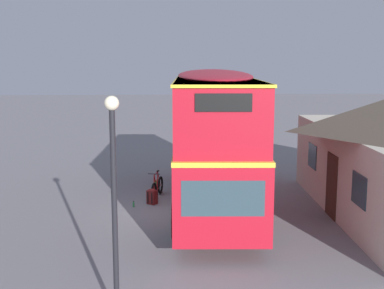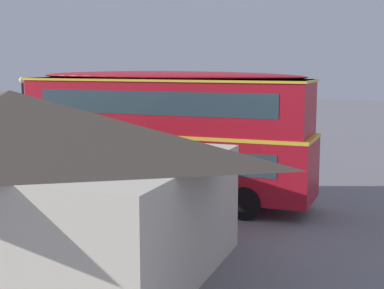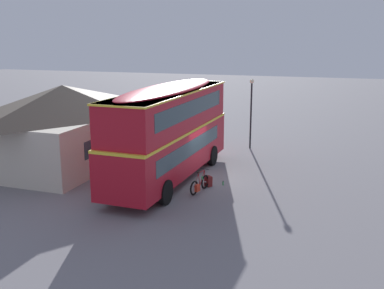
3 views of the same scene
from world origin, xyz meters
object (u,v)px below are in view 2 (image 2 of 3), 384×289
at_px(touring_bicycle, 218,184).
at_px(water_bottle_green_metal, 192,184).
at_px(backpack_on_ground, 196,184).
at_px(double_decker_bus, 166,131).
at_px(street_lamp, 24,115).

xyz_separation_m(touring_bicycle, water_bottle_green_metal, (1.32, -0.82, -0.27)).
height_order(touring_bicycle, backpack_on_ground, touring_bicycle).
bearing_deg(backpack_on_ground, double_decker_bus, 77.58).
bearing_deg(street_lamp, double_decker_bus, 160.71).
relative_size(double_decker_bus, touring_bicycle, 6.37).
bearing_deg(touring_bicycle, street_lamp, -4.61).
distance_m(double_decker_bus, touring_bicycle, 3.33).
xyz_separation_m(water_bottle_green_metal, street_lamp, (7.86, 0.08, 2.67)).
xyz_separation_m(double_decker_bus, backpack_on_ground, (-0.47, -2.14, -2.36)).
bearing_deg(double_decker_bus, street_lamp, -19.29).
relative_size(water_bottle_green_metal, street_lamp, 0.05).
xyz_separation_m(backpack_on_ground, street_lamp, (8.22, -0.57, 2.48)).
height_order(double_decker_bus, touring_bicycle, double_decker_bus).
bearing_deg(backpack_on_ground, water_bottle_green_metal, -61.08).
bearing_deg(double_decker_bus, touring_bicycle, -126.10).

